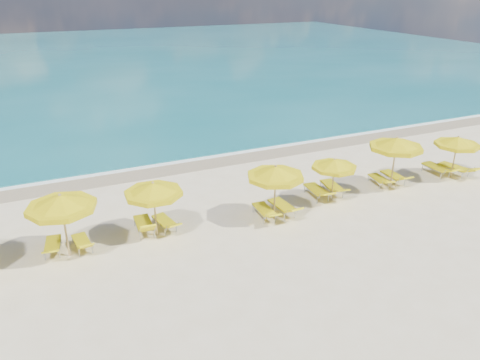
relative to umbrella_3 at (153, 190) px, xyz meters
name	(u,v)px	position (x,y,z in m)	size (l,w,h in m)	color
ground_plane	(254,218)	(4.20, -0.35, -1.99)	(120.00, 120.00, 0.00)	beige
ocean	(90,60)	(4.20, 47.65, -1.99)	(120.00, 80.00, 0.30)	#125E65
wet_sand_band	(196,162)	(4.20, 7.05, -1.99)	(120.00, 2.60, 0.01)	tan
foam_line	(192,158)	(4.20, 7.85, -1.99)	(120.00, 1.20, 0.03)	white
whitecap_near	(66,130)	(-1.80, 16.65, -1.99)	(14.00, 0.36, 0.05)	white
whitecap_far	(218,91)	(12.20, 23.65, -1.99)	(18.00, 0.30, 0.05)	white
umbrella_2	(61,203)	(-3.36, -0.16, 0.18)	(2.72, 2.72, 2.53)	tan
umbrella_3	(153,190)	(0.00, 0.00, 0.00)	(2.93, 2.93, 2.33)	tan
umbrella_4	(275,173)	(4.98, -0.68, 0.10)	(2.43, 2.43, 2.45)	tan
umbrella_5	(334,165)	(8.25, -0.22, -0.21)	(2.68, 2.68, 2.08)	tan
umbrella_6	(396,144)	(11.83, -0.13, 0.23)	(3.00, 3.00, 2.60)	tan
umbrella_7	(457,142)	(15.51, -0.50, -0.07)	(2.30, 2.30, 2.25)	tan
lounger_2_left	(53,248)	(-3.87, 0.32, -1.78)	(0.78, 1.76, 0.65)	#A5A8AD
lounger_2_right	(82,245)	(-2.84, 0.10, -1.79)	(0.71, 1.67, 0.70)	#A5A8AD
lounger_3_left	(144,227)	(-0.40, 0.41, -1.75)	(0.74, 1.91, 0.88)	#A5A8AD
lounger_3_right	(165,224)	(0.45, 0.36, -1.78)	(0.86, 1.82, 0.66)	#A5A8AD
lounger_4_left	(265,213)	(4.62, -0.48, -1.77)	(0.72, 1.91, 0.70)	#A5A8AD
lounger_4_right	(283,209)	(5.50, -0.48, -1.75)	(0.75, 1.98, 0.76)	#A5A8AD
lounger_5_left	(317,193)	(7.77, 0.31, -1.75)	(0.80, 2.03, 0.74)	#A5A8AD
lounger_5_right	(332,189)	(8.69, 0.38, -1.76)	(0.92, 2.04, 0.72)	#A5A8AD
lounger_6_left	(379,181)	(11.41, 0.25, -1.79)	(0.79, 1.76, 0.62)	#A5A8AD
lounger_6_right	(393,178)	(12.30, 0.22, -1.77)	(0.69, 1.88, 0.71)	#A5A8AD
lounger_7_left	(436,170)	(15.07, 0.10, -1.75)	(0.69, 2.04, 0.73)	#A5A8AD
lounger_7_right	(454,170)	(15.93, -0.30, -1.74)	(1.07, 2.16, 0.74)	#A5A8AD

